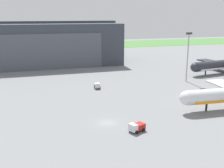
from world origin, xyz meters
name	(u,v)px	position (x,y,z in m)	size (l,w,h in m)	color
ground_plane	(107,123)	(0.00, 0.00, 0.00)	(440.00, 440.00, 0.00)	slate
grass_field_strip	(48,46)	(0.00, 176.01, 0.04)	(440.00, 56.00, 0.08)	#4B823D
maintenance_hangar	(20,44)	(-20.34, 91.97, 10.87)	(102.49, 38.31, 22.65)	#383D47
ops_van	(97,85)	(5.95, 32.61, 1.05)	(2.78, 4.28, 2.11)	silver
baggage_tug	(137,127)	(4.99, -6.83, 1.08)	(4.14, 3.36, 2.06)	silver
apron_light_mast	(188,53)	(42.41, 32.22, 11.29)	(2.40, 0.50, 19.30)	#99999E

